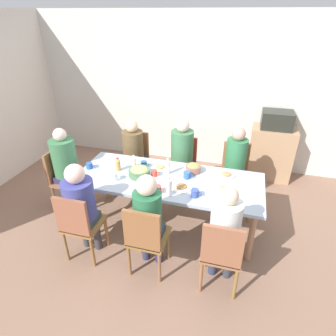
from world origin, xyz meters
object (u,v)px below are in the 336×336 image
(bottle_1, at_px, (134,164))
(side_cabinet, at_px, (270,153))
(person_0, at_px, (66,162))
(chair_5, at_px, (136,157))
(plate_2, at_px, (182,187))
(cup_4, at_px, (187,175))
(microwave, at_px, (277,120))
(person_4, at_px, (225,230))
(plate_1, at_px, (226,175))
(chair_3, at_px, (146,237))
(person_1, at_px, (235,160))
(plate_0, at_px, (160,167))
(cup_3, at_px, (195,193))
(person_5, at_px, (133,149))
(cup_1, at_px, (90,166))
(person_6, at_px, (81,203))
(cup_6, at_px, (157,189))
(chair_6, at_px, (79,223))
(bowl_1, at_px, (193,168))
(chair_2, at_px, (183,163))
(bottle_0, at_px, (168,167))
(cup_5, at_px, (154,173))
(cup_0, at_px, (144,164))
(bowl_0, at_px, (139,172))
(bottle_3, at_px, (169,186))
(dining_table, at_px, (168,183))
(bottle_2, at_px, (118,165))
(plate_3, at_px, (224,189))
(chair_1, at_px, (234,170))
(person_3, at_px, (148,216))
(chair_4, at_px, (222,252))

(bottle_1, distance_m, side_cabinet, 2.48)
(person_0, xyz_separation_m, chair_5, (0.68, 0.84, -0.23))
(plate_2, distance_m, side_cabinet, 2.19)
(cup_4, bearing_deg, microwave, 55.81)
(person_4, relative_size, plate_1, 5.43)
(chair_3, bearing_deg, person_1, 63.99)
(plate_0, distance_m, cup_4, 0.43)
(person_1, bearing_deg, plate_2, -121.77)
(chair_5, relative_size, cup_3, 7.20)
(person_5, distance_m, side_cabinet, 2.32)
(cup_1, height_order, side_cabinet, side_cabinet)
(person_6, xyz_separation_m, cup_6, (0.75, 0.42, 0.04))
(chair_5, bearing_deg, chair_3, -65.23)
(chair_6, distance_m, cup_6, 0.94)
(plate_1, height_order, bowl_1, bowl_1)
(chair_2, bearing_deg, bottle_0, -92.69)
(chair_5, height_order, bottle_0, bottle_0)
(side_cabinet, bearing_deg, cup_5, -131.89)
(cup_0, distance_m, cup_1, 0.72)
(bowl_0, relative_size, bowl_1, 1.37)
(person_6, bearing_deg, chair_3, -6.53)
(chair_5, distance_m, bottle_3, 1.51)
(person_1, height_order, person_4, person_4)
(person_6, bearing_deg, plate_0, 58.17)
(dining_table, xyz_separation_m, bottle_2, (-0.68, 0.02, 0.15))
(person_5, distance_m, plate_2, 1.35)
(bottle_0, distance_m, bottle_1, 0.43)
(chair_6, distance_m, microwave, 3.34)
(chair_3, relative_size, bottle_1, 3.73)
(plate_3, bearing_deg, chair_5, 148.50)
(person_4, distance_m, person_5, 2.17)
(chair_1, distance_m, plate_2, 1.18)
(person_0, bearing_deg, plate_2, -5.56)
(bowl_1, height_order, cup_0, bowl_1)
(chair_1, relative_size, chair_3, 1.00)
(chair_1, height_order, bowl_1, chair_1)
(cup_3, height_order, cup_5, cup_3)
(person_4, bearing_deg, cup_3, 129.51)
(cup_1, xyz_separation_m, bottle_0, (1.04, 0.14, 0.07))
(bottle_0, distance_m, bottle_3, 0.47)
(plate_0, bearing_deg, person_3, -79.99)
(person_0, xyz_separation_m, chair_2, (1.46, 0.84, -0.23))
(cup_5, relative_size, bottle_2, 0.59)
(plate_0, relative_size, microwave, 0.45)
(chair_2, xyz_separation_m, bottle_1, (-0.46, -0.81, 0.33))
(bowl_1, height_order, cup_3, bowl_1)
(chair_4, xyz_separation_m, cup_0, (-1.17, 1.04, 0.26))
(person_0, distance_m, chair_5, 1.11)
(person_5, height_order, bowl_0, person_5)
(bowl_0, xyz_separation_m, cup_6, (0.34, -0.30, -0.01))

